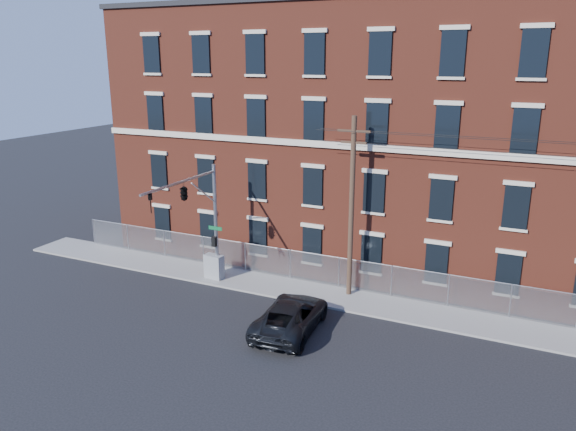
% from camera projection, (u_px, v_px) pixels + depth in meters
% --- Properties ---
extents(ground, '(140.00, 140.00, 0.00)m').
position_uv_depth(ground, '(273.00, 331.00, 27.26)').
color(ground, black).
rests_on(ground, ground).
extents(sidewalk, '(65.00, 3.00, 0.12)m').
position_uv_depth(sidewalk, '(541.00, 335.00, 26.75)').
color(sidewalk, gray).
rests_on(sidewalk, ground).
extents(mill_building, '(55.30, 14.32, 16.30)m').
position_uv_depth(mill_building, '(561.00, 144.00, 32.33)').
color(mill_building, maroon).
rests_on(mill_building, ground).
extents(chain_link_fence, '(59.06, 0.06, 1.85)m').
position_uv_depth(chain_link_fence, '(544.00, 306.00, 27.62)').
color(chain_link_fence, '#A5A8AD').
rests_on(chain_link_fence, ground).
extents(traffic_signal_mast, '(0.90, 6.75, 7.00)m').
position_uv_depth(traffic_signal_mast, '(192.00, 203.00, 30.12)').
color(traffic_signal_mast, '#9EA0A5').
rests_on(traffic_signal_mast, ground).
extents(utility_pole_near, '(1.80, 0.28, 10.00)m').
position_uv_depth(utility_pole_near, '(352.00, 205.00, 29.88)').
color(utility_pole_near, '#442F22').
rests_on(utility_pole_near, ground).
extents(pickup_truck, '(3.05, 5.85, 1.57)m').
position_uv_depth(pickup_truck, '(291.00, 316.00, 27.13)').
color(pickup_truck, black).
rests_on(pickup_truck, ground).
extents(utility_cabinet, '(1.23, 0.71, 1.46)m').
position_uv_depth(utility_cabinet, '(214.00, 266.00, 33.39)').
color(utility_cabinet, gray).
rests_on(utility_cabinet, sidewalk).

